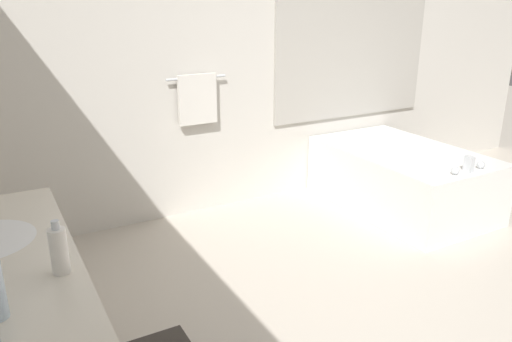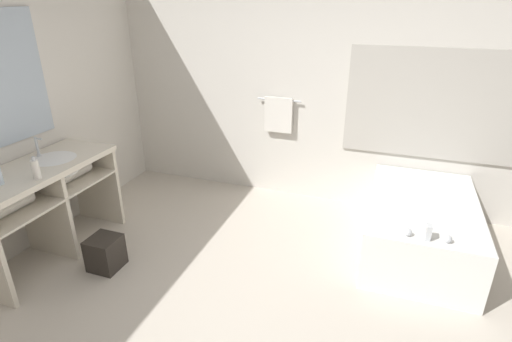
# 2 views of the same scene
# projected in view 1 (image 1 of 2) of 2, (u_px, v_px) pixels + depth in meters

# --- Properties ---
(wall_back_with_blinds) EXTENTS (7.40, 0.13, 2.70)m
(wall_back_with_blinds) POSITION_uv_depth(u_px,v_px,m) (231.00, 50.00, 4.08)
(wall_back_with_blinds) COLOR silver
(wall_back_with_blinds) RESTS_ON ground_plane
(bathtub) EXTENTS (0.93, 1.50, 0.64)m
(bathtub) POSITION_uv_depth(u_px,v_px,m) (401.00, 175.00, 4.34)
(bathtub) COLOR white
(bathtub) RESTS_ON ground_plane
(soap_dispenser) EXTENTS (0.06, 0.06, 0.19)m
(soap_dispenser) POSITION_uv_depth(u_px,v_px,m) (59.00, 250.00, 1.64)
(soap_dispenser) COLOR white
(soap_dispenser) RESTS_ON vanity_counter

